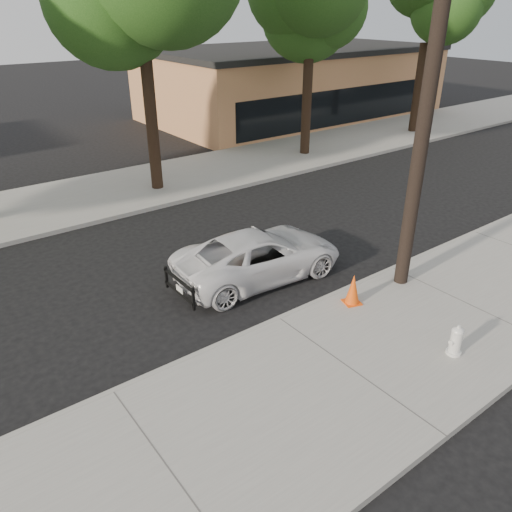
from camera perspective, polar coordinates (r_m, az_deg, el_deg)
name	(u,v)px	position (r m, az deg, el deg)	size (l,w,h in m)	color
ground	(227,286)	(13.03, -3.30, -3.46)	(120.00, 120.00, 0.00)	black
near_sidewalk	(349,370)	(10.32, 10.57, -12.72)	(90.00, 4.40, 0.15)	gray
far_sidewalk	(102,195)	(20.02, -17.18, 6.73)	(90.00, 5.00, 0.15)	gray
curb_near	(279,320)	(11.56, 2.59, -7.34)	(90.00, 0.12, 0.16)	#9E9B93
building_main	(293,83)	(34.03, 4.21, 19.09)	(18.00, 10.00, 4.00)	#CD7A55
utility_pole	(428,100)	(12.00, 19.03, 16.52)	(1.40, 0.34, 9.00)	black
tree_d	(317,9)	(23.86, 6.94, 26.21)	(4.50, 4.35, 8.75)	black
tree_e	(435,1)	(29.81, 19.82, 25.74)	(4.80, 4.65, 9.25)	black
police_cruiser	(259,255)	(13.17, 0.35, 0.10)	(2.11, 4.58, 1.27)	white
fire_hydrant	(456,341)	(11.03, 21.87, -9.01)	(0.34, 0.31, 0.64)	silver
traffic_cone	(353,289)	(12.07, 11.02, -3.77)	(0.49, 0.49, 0.76)	#FF540D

